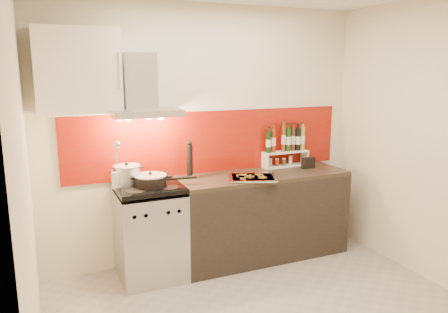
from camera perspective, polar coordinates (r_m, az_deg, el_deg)
name	(u,v)px	position (r m, az deg, el deg)	size (l,w,h in m)	color
back_wall	(207,134)	(4.51, -2.27, 2.92)	(3.40, 0.02, 2.60)	silver
left_wall	(24,184)	(2.85, -24.61, -3.28)	(0.02, 2.80, 2.60)	silver
right_wall	(440,145)	(4.36, 26.39, 1.41)	(0.02, 2.80, 2.60)	silver
backsplash	(212,142)	(4.53, -1.62, 1.94)	(3.00, 0.02, 0.64)	maroon
range_stove	(150,233)	(4.25, -9.62, -9.80)	(0.60, 0.60, 0.91)	#B7B7BA
counter	(262,215)	(4.66, 4.96, -7.63)	(1.80, 0.60, 0.90)	black
range_hood	(142,94)	(4.11, -10.72, 8.09)	(0.62, 0.50, 0.61)	#B7B7BA
upper_cabinet	(77,71)	(4.00, -18.62, 10.58)	(0.70, 0.35, 0.72)	white
stock_pot	(127,175)	(4.14, -12.56, -2.35)	(0.25, 0.25, 0.21)	#B7B7BA
saute_pan	(151,180)	(4.06, -9.50, -3.08)	(0.58, 0.30, 0.14)	black
utensil_jar	(117,174)	(4.05, -13.84, -2.28)	(0.09, 0.14, 0.44)	silver
pepper_mill	(190,160)	(4.30, -4.50, -0.48)	(0.06, 0.06, 0.38)	black
step_shelf	(286,147)	(4.85, 8.13, 1.17)	(0.53, 0.14, 0.47)	white
caddy_box	(308,163)	(4.83, 10.94, -0.81)	(0.14, 0.06, 0.12)	black
baking_tray	(253,178)	(4.30, 3.75, -2.76)	(0.56, 0.50, 0.03)	silver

